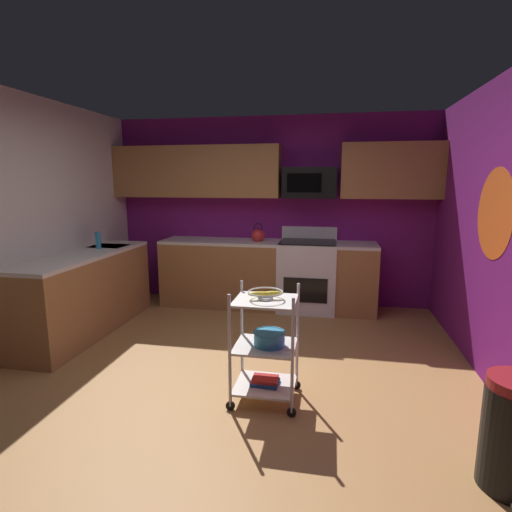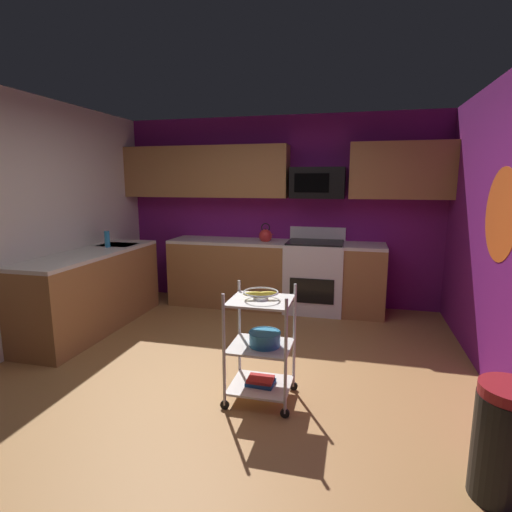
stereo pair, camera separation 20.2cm
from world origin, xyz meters
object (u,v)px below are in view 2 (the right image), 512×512
Objects in this scene: kettle at (266,236)px; fruit_bowl at (261,294)px; microwave at (318,183)px; trash_can at (506,443)px; dish_soap_bottle at (107,239)px; oven_range at (314,275)px; mixing_bowl_large at (265,338)px; book_stack at (261,381)px; rolling_cart at (261,346)px.

fruit_bowl is at bearing -78.19° from kettle.
microwave reaches higher than trash_can.
microwave is at bearing 23.75° from dish_soap_bottle.
oven_range is 1.57× the size of microwave.
microwave reaches higher than fruit_bowl.
book_stack is (-0.03, -0.00, -0.36)m from mixing_bowl_large.
microwave is 2.78× the size of mixing_bowl_large.
oven_range is 2.69m from dish_soap_bottle.
kettle is (-0.67, -0.00, 0.52)m from oven_range.
mixing_bowl_large reaches higher than book_stack.
fruit_bowl is 1.21× the size of book_stack.
mixing_bowl_large is at bearing -93.31° from oven_range.
trash_can is at bearing -66.97° from microwave.
fruit_bowl is 0.36m from mixing_bowl_large.
rolling_cart is 0.07m from mixing_bowl_large.
microwave is 2.81m from rolling_cart.
fruit_bowl is 2.70m from dish_soap_bottle.
microwave is 2.95m from book_stack.
trash_can is at bearing -23.69° from rolling_cart.
dish_soap_bottle is at bearing -156.25° from microwave.
rolling_cart is 0.30m from book_stack.
mixing_bowl_large is (-0.14, -2.51, -1.18)m from microwave.
rolling_cart reaches higher than trash_can.
microwave is 2.76m from dish_soap_bottle.
kettle is 1.32× the size of dish_soap_bottle.
kettle reaches higher than book_stack.
kettle reaches higher than dish_soap_bottle.
rolling_cart is at bearing -94.08° from oven_range.
book_stack is 1.12× the size of dish_soap_bottle.
kettle reaches higher than oven_range.
dish_soap_bottle reaches higher than oven_range.
book_stack is at bearing -180.00° from mixing_bowl_large.
dish_soap_bottle is (-2.28, 1.43, 0.86)m from book_stack.
dish_soap_bottle reaches higher than fruit_bowl.
trash_can is at bearing -23.69° from fruit_bowl.
trash_can is at bearing -66.27° from oven_range.
microwave is at bearing 9.17° from kettle.
oven_range is 4.17× the size of kettle.
trash_can is at bearing -28.86° from dish_soap_bottle.
mixing_bowl_large is 0.38× the size of trash_can.
oven_range is at bearing 21.67° from dish_soap_bottle.
dish_soap_bottle is 4.40m from trash_can.
kettle is (-0.50, 2.40, 0.54)m from rolling_cart.
book_stack is at bearing -94.08° from oven_range.
microwave is at bearing 86.10° from rolling_cart.
rolling_cart is 1.39× the size of trash_can.
mixing_bowl_large is 2.50m from kettle.
book_stack is at bearing 156.31° from trash_can.
fruit_bowl is at bearing -93.90° from microwave.
trash_can reaches higher than mixing_bowl_large.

